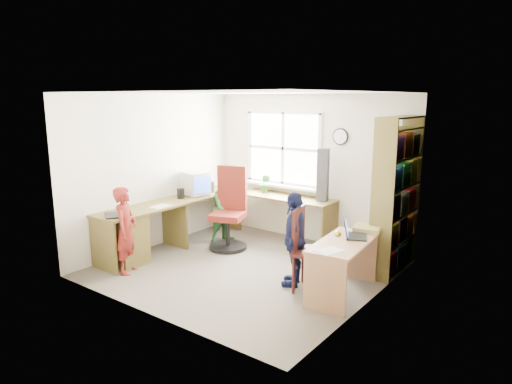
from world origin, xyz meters
TOP-DOWN VIEW (x-y plane):
  - room at (0.01, 0.10)m, footprint 3.64×3.44m
  - l_desk at (-1.31, -0.28)m, footprint 2.38×2.95m
  - right_desk at (1.45, 0.04)m, footprint 0.65×1.21m
  - bookshelf at (1.65, 1.19)m, footprint 0.30×1.02m
  - swivel_chair at (-0.78, 0.60)m, footprint 0.77×0.77m
  - wooden_chair at (1.04, -0.08)m, footprint 0.54×0.54m
  - crt_monitor at (-1.52, 0.61)m, footprint 0.46×0.43m
  - laptop_left at (-1.43, -0.99)m, footprint 0.44×0.42m
  - laptop_right at (1.46, 0.26)m, footprint 0.39×0.42m
  - speaker_a at (-1.51, 0.26)m, footprint 0.09×0.09m
  - speaker_b at (-1.45, 0.89)m, footprint 0.10×0.10m
  - cd_tower at (0.38, 1.47)m, footprint 0.20×0.18m
  - game_box at (1.51, 0.61)m, footprint 0.39×0.39m
  - paper_a at (-1.38, -0.29)m, footprint 0.23×0.31m
  - paper_b at (1.48, -0.37)m, footprint 0.29×0.35m
  - potted_plant at (-0.71, 1.46)m, footprint 0.19×0.16m
  - person_red at (-1.21, -1.05)m, footprint 0.47×0.52m
  - person_green at (-1.03, 0.80)m, footprint 0.51×0.61m
  - person_navy at (0.83, -0.05)m, footprint 0.54×0.76m

SIDE VIEW (x-z plane):
  - l_desk at x=-1.31m, z-range 0.08..0.83m
  - right_desk at x=1.45m, z-range 0.15..0.82m
  - swivel_chair at x=-0.78m, z-range -0.09..1.19m
  - wooden_chair at x=1.04m, z-range 0.04..1.07m
  - person_green at x=-1.03m, z-range 0.00..1.12m
  - person_red at x=-1.21m, z-range 0.00..1.18m
  - person_navy at x=0.83m, z-range 0.00..1.20m
  - paper_b at x=1.48m, z-range 0.67..0.67m
  - game_box at x=1.51m, z-range 0.67..0.73m
  - laptop_right at x=1.46m, z-range 0.61..0.84m
  - paper_a at x=-1.38m, z-range 0.75..0.75m
  - laptop_left at x=-1.43m, z-range 0.69..0.92m
  - speaker_a at x=-1.51m, z-range 0.75..0.92m
  - speaker_b at x=-1.45m, z-range 0.75..0.94m
  - potted_plant at x=-0.71m, z-range 0.75..1.06m
  - crt_monitor at x=-1.52m, z-range 0.75..1.14m
  - bookshelf at x=1.65m, z-range -0.05..2.05m
  - cd_tower at x=0.38m, z-range 0.75..1.58m
  - room at x=0.01m, z-range 0.00..2.44m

